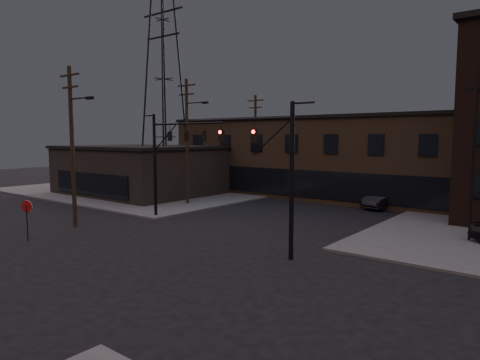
% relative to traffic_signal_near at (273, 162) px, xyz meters
% --- Properties ---
extents(ground, '(140.00, 140.00, 0.00)m').
position_rel_traffic_signal_near_xyz_m(ground, '(-5.36, -4.50, -4.93)').
color(ground, black).
rests_on(ground, ground).
extents(sidewalk_nw, '(30.00, 30.00, 0.15)m').
position_rel_traffic_signal_near_xyz_m(sidewalk_nw, '(-27.36, 17.50, -4.86)').
color(sidewalk_nw, '#474744').
rests_on(sidewalk_nw, ground).
extents(building_row, '(40.00, 12.00, 8.00)m').
position_rel_traffic_signal_near_xyz_m(building_row, '(-5.36, 23.50, -0.93)').
color(building_row, brown).
rests_on(building_row, ground).
extents(building_left, '(16.00, 12.00, 5.00)m').
position_rel_traffic_signal_near_xyz_m(building_left, '(-25.36, 11.50, -2.43)').
color(building_left, black).
rests_on(building_left, ground).
extents(traffic_signal_near, '(7.12, 0.24, 8.00)m').
position_rel_traffic_signal_near_xyz_m(traffic_signal_near, '(0.00, 0.00, 0.00)').
color(traffic_signal_near, black).
rests_on(traffic_signal_near, ground).
extents(traffic_signal_far, '(7.12, 0.24, 8.00)m').
position_rel_traffic_signal_near_xyz_m(traffic_signal_far, '(-12.07, 3.50, 0.08)').
color(traffic_signal_far, black).
rests_on(traffic_signal_far, ground).
extents(stop_sign, '(0.72, 0.33, 2.48)m').
position_rel_traffic_signal_near_xyz_m(stop_sign, '(-13.36, -6.49, -3.09)').
color(stop_sign, black).
rests_on(stop_sign, ground).
extents(utility_pole_near, '(3.70, 0.28, 11.00)m').
position_rel_traffic_signal_near_xyz_m(utility_pole_near, '(-14.79, -2.50, 0.94)').
color(utility_pole_near, black).
rests_on(utility_pole_near, ground).
extents(utility_pole_mid, '(3.70, 0.28, 11.50)m').
position_rel_traffic_signal_near_xyz_m(utility_pole_mid, '(-15.79, 9.50, 1.19)').
color(utility_pole_mid, black).
rests_on(utility_pole_mid, ground).
extents(utility_pole_far, '(2.20, 0.28, 11.00)m').
position_rel_traffic_signal_near_xyz_m(utility_pole_far, '(-16.86, 21.50, 0.85)').
color(utility_pole_far, black).
rests_on(utility_pole_far, ground).
extents(transmission_tower, '(7.00, 7.00, 25.00)m').
position_rel_traffic_signal_near_xyz_m(transmission_tower, '(-23.36, 13.50, 7.57)').
color(transmission_tower, black).
rests_on(transmission_tower, ground).
extents(lot_light_a, '(1.50, 0.28, 9.14)m').
position_rel_traffic_signal_near_xyz_m(lot_light_a, '(7.64, 9.50, 0.58)').
color(lot_light_a, black).
rests_on(lot_light_a, ground).
extents(car_crossing, '(2.64, 5.26, 1.66)m').
position_rel_traffic_signal_near_xyz_m(car_crossing, '(-0.65, 18.58, -4.10)').
color(car_crossing, black).
rests_on(car_crossing, ground).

